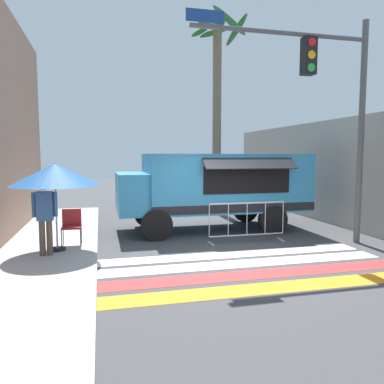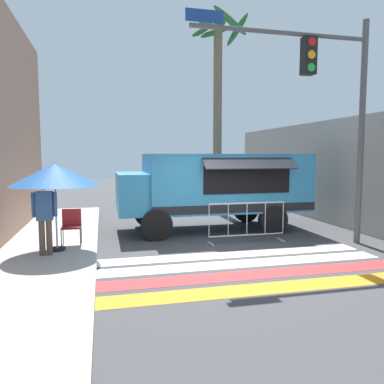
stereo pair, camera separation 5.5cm
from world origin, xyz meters
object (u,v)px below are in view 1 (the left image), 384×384
Objects in this scene: patio_umbrella at (55,175)px; barricade_front at (247,222)px; traffic_signal_pole at (329,92)px; vendor_person at (45,213)px; food_truck at (211,184)px; palm_tree at (218,81)px; folding_chair at (72,224)px.

barricade_front is (4.80, 0.33, -1.36)m from patio_umbrella.
vendor_person is at bearing 179.64° from traffic_signal_pole.
food_truck reaches higher than patio_umbrella.
patio_umbrella is 5.00m from barricade_front.
folding_chair is at bearing -136.19° from palm_tree.
patio_umbrella is at bearing 176.33° from traffic_signal_pole.
food_truck is 2.88× the size of patio_umbrella.
barricade_front is 7.16m from palm_tree.
patio_umbrella is at bearing -153.47° from food_truck.
traffic_signal_pole reaches higher than patio_umbrella.
vendor_person reaches higher than folding_chair.
patio_umbrella is 8.65m from palm_tree.
vendor_person is 0.21× the size of palm_tree.
patio_umbrella reaches higher than barricade_front.
vendor_person reaches higher than barricade_front.
palm_tree is (1.30, 3.45, 3.86)m from food_truck.
patio_umbrella is 0.94× the size of barricade_front.
traffic_signal_pole is (2.33, -2.59, 2.49)m from food_truck.
food_truck is 3.50× the size of vendor_person.
folding_chair is at bearing 59.57° from patio_umbrella.
barricade_front is at bearing 157.91° from traffic_signal_pole.
patio_umbrella is 1.21× the size of vendor_person.
barricade_front is at bearing -4.76° from vendor_person.
traffic_signal_pole is 6.28m from palm_tree.
palm_tree is (5.63, 5.62, 3.40)m from patio_umbrella.
vendor_person is at bearing -118.14° from folding_chair.
vendor_person is (-4.52, -2.55, -0.35)m from food_truck.
traffic_signal_pole is 6.61× the size of folding_chair.
palm_tree is at bearing 44.30° from folding_chair.
vendor_person is at bearing -171.87° from barricade_front.
vendor_person is (-0.19, -0.38, -0.81)m from patio_umbrella.
folding_chair is (-4.04, -1.67, -0.76)m from food_truck.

